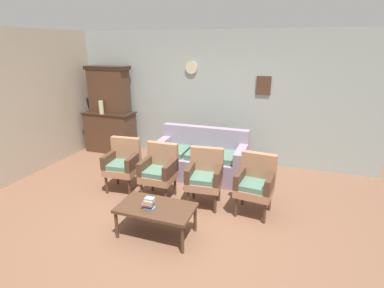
{
  "coord_description": "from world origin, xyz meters",
  "views": [
    {
      "loc": [
        1.53,
        -3.42,
        2.43
      ],
      "look_at": [
        -0.02,
        0.97,
        0.85
      ],
      "focal_mm": 27.75,
      "sensor_mm": 36.0,
      "label": 1
    }
  ],
  "objects_px": {
    "side_cabinet": "(111,132)",
    "armchair_near_cabinet": "(159,169)",
    "floral_couch": "(201,159)",
    "book_stack_on_table": "(149,203)",
    "armchair_row_middle": "(205,175)",
    "armchair_near_couch_end": "(255,182)",
    "armchair_by_doorway": "(123,162)",
    "vase_on_cabinet": "(101,107)",
    "coffee_table": "(156,209)"
  },
  "relations": [
    {
      "from": "armchair_near_cabinet",
      "to": "armchair_near_couch_end",
      "type": "xyz_separation_m",
      "value": [
        1.54,
        0.04,
        0.0
      ]
    },
    {
      "from": "armchair_by_doorway",
      "to": "book_stack_on_table",
      "type": "bearing_deg",
      "value": -45.49
    },
    {
      "from": "floral_couch",
      "to": "armchair_by_doorway",
      "type": "distance_m",
      "value": 1.48
    },
    {
      "from": "side_cabinet",
      "to": "coffee_table",
      "type": "relative_size",
      "value": 1.16
    },
    {
      "from": "vase_on_cabinet",
      "to": "armchair_row_middle",
      "type": "distance_m",
      "value": 3.28
    },
    {
      "from": "floral_couch",
      "to": "armchair_row_middle",
      "type": "xyz_separation_m",
      "value": [
        0.39,
        -1.01,
        0.17
      ]
    },
    {
      "from": "armchair_by_doorway",
      "to": "armchair_near_couch_end",
      "type": "relative_size",
      "value": 1.0
    },
    {
      "from": "floral_couch",
      "to": "armchair_by_doorway",
      "type": "height_order",
      "value": "same"
    },
    {
      "from": "side_cabinet",
      "to": "book_stack_on_table",
      "type": "xyz_separation_m",
      "value": [
        2.4,
        -2.7,
        0.03
      ]
    },
    {
      "from": "side_cabinet",
      "to": "armchair_near_cabinet",
      "type": "relative_size",
      "value": 1.28
    },
    {
      "from": "book_stack_on_table",
      "to": "armchair_by_doorway",
      "type": "bearing_deg",
      "value": 134.51
    },
    {
      "from": "vase_on_cabinet",
      "to": "armchair_near_cabinet",
      "type": "distance_m",
      "value": 2.64
    },
    {
      "from": "armchair_near_couch_end",
      "to": "armchair_row_middle",
      "type": "bearing_deg",
      "value": -178.96
    },
    {
      "from": "vase_on_cabinet",
      "to": "armchair_by_doorway",
      "type": "xyz_separation_m",
      "value": [
        1.4,
        -1.43,
        -0.58
      ]
    },
    {
      "from": "floral_couch",
      "to": "coffee_table",
      "type": "distance_m",
      "value": 2.0
    },
    {
      "from": "armchair_near_cabinet",
      "to": "coffee_table",
      "type": "height_order",
      "value": "armchair_near_cabinet"
    },
    {
      "from": "floral_couch",
      "to": "book_stack_on_table",
      "type": "xyz_separation_m",
      "value": [
        -0.04,
        -2.06,
        0.17
      ]
    },
    {
      "from": "side_cabinet",
      "to": "armchair_near_cabinet",
      "type": "bearing_deg",
      "value": -39.09
    },
    {
      "from": "armchair_row_middle",
      "to": "book_stack_on_table",
      "type": "xyz_separation_m",
      "value": [
        -0.42,
        -1.05,
        -0.01
      ]
    },
    {
      "from": "coffee_table",
      "to": "armchair_near_couch_end",
      "type": "bearing_deg",
      "value": 41.25
    },
    {
      "from": "armchair_row_middle",
      "to": "floral_couch",
      "type": "bearing_deg",
      "value": 110.88
    },
    {
      "from": "side_cabinet",
      "to": "book_stack_on_table",
      "type": "height_order",
      "value": "side_cabinet"
    },
    {
      "from": "vase_on_cabinet",
      "to": "armchair_row_middle",
      "type": "relative_size",
      "value": 0.33
    },
    {
      "from": "vase_on_cabinet",
      "to": "armchair_by_doorway",
      "type": "height_order",
      "value": "vase_on_cabinet"
    },
    {
      "from": "side_cabinet",
      "to": "floral_couch",
      "type": "bearing_deg",
      "value": -14.57
    },
    {
      "from": "armchair_by_doorway",
      "to": "armchair_near_cabinet",
      "type": "xyz_separation_m",
      "value": [
        0.71,
        -0.05,
        0.0
      ]
    },
    {
      "from": "floral_couch",
      "to": "armchair_near_cabinet",
      "type": "relative_size",
      "value": 1.9
    },
    {
      "from": "armchair_near_cabinet",
      "to": "book_stack_on_table",
      "type": "xyz_separation_m",
      "value": [
        0.34,
        -1.03,
        -0.01
      ]
    },
    {
      "from": "armchair_near_couch_end",
      "to": "armchair_by_doorway",
      "type": "bearing_deg",
      "value": 179.74
    },
    {
      "from": "armchair_near_couch_end",
      "to": "side_cabinet",
      "type": "bearing_deg",
      "value": 155.62
    },
    {
      "from": "floral_couch",
      "to": "armchair_near_couch_end",
      "type": "relative_size",
      "value": 1.9
    },
    {
      "from": "armchair_by_doorway",
      "to": "armchair_near_couch_end",
      "type": "bearing_deg",
      "value": -0.26
    },
    {
      "from": "floral_couch",
      "to": "armchair_row_middle",
      "type": "relative_size",
      "value": 1.9
    },
    {
      "from": "armchair_row_middle",
      "to": "armchair_near_couch_end",
      "type": "relative_size",
      "value": 1.0
    },
    {
      "from": "floral_couch",
      "to": "book_stack_on_table",
      "type": "distance_m",
      "value": 2.07
    },
    {
      "from": "armchair_by_doorway",
      "to": "book_stack_on_table",
      "type": "distance_m",
      "value": 1.51
    },
    {
      "from": "vase_on_cabinet",
      "to": "armchair_row_middle",
      "type": "height_order",
      "value": "vase_on_cabinet"
    },
    {
      "from": "side_cabinet",
      "to": "armchair_near_cabinet",
      "type": "xyz_separation_m",
      "value": [
        2.06,
        -1.67,
        0.03
      ]
    },
    {
      "from": "floral_couch",
      "to": "book_stack_on_table",
      "type": "relative_size",
      "value": 10.37
    },
    {
      "from": "vase_on_cabinet",
      "to": "side_cabinet",
      "type": "bearing_deg",
      "value": 73.27
    },
    {
      "from": "armchair_by_doorway",
      "to": "side_cabinet",
      "type": "bearing_deg",
      "value": 129.65
    },
    {
      "from": "floral_couch",
      "to": "armchair_near_cabinet",
      "type": "height_order",
      "value": "same"
    },
    {
      "from": "armchair_row_middle",
      "to": "armchair_by_doorway",
      "type": "bearing_deg",
      "value": 179.06
    },
    {
      "from": "armchair_row_middle",
      "to": "book_stack_on_table",
      "type": "height_order",
      "value": "armchair_row_middle"
    },
    {
      "from": "side_cabinet",
      "to": "floral_couch",
      "type": "relative_size",
      "value": 0.67
    },
    {
      "from": "armchair_row_middle",
      "to": "armchair_near_cabinet",
      "type": "bearing_deg",
      "value": -178.05
    },
    {
      "from": "armchair_by_doorway",
      "to": "armchair_row_middle",
      "type": "relative_size",
      "value": 1.0
    },
    {
      "from": "armchair_near_cabinet",
      "to": "coffee_table",
      "type": "bearing_deg",
      "value": -67.15
    },
    {
      "from": "armchair_row_middle",
      "to": "armchair_near_couch_end",
      "type": "height_order",
      "value": "same"
    },
    {
      "from": "book_stack_on_table",
      "to": "armchair_near_cabinet",
      "type": "bearing_deg",
      "value": 108.55
    }
  ]
}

